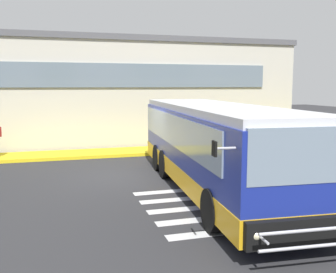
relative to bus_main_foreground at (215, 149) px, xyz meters
The scene contains 5 objects.
ground_plane 3.80m from the bus_main_foreground, 131.02° to the left, with size 80.00×90.00×0.02m, color #2B2B2D.
bay_paint_stripes 2.05m from the bus_main_foreground, 102.30° to the right, with size 4.40×3.96×0.01m.
terminal_building 14.71m from the bus_main_foreground, 101.89° to the left, with size 23.53×13.80×5.86m.
boarding_curb 7.94m from the bus_main_foreground, 107.31° to the left, with size 25.73×2.00×0.15m, color yellow.
bus_main_foreground is the anchor object (origin of this frame).
Camera 1 is at (-2.43, -13.75, 3.29)m, focal length 41.57 mm.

